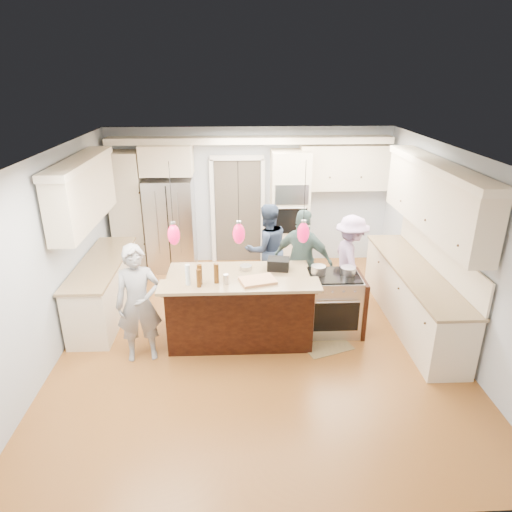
{
  "coord_description": "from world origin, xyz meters",
  "views": [
    {
      "loc": [
        -0.27,
        -5.83,
        3.66
      ],
      "look_at": [
        0.0,
        0.35,
        1.15
      ],
      "focal_mm": 32.0,
      "sensor_mm": 36.0,
      "label": 1
    }
  ],
  "objects": [
    {
      "name": "person_range_side",
      "position": [
        1.6,
        1.08,
        0.76
      ],
      "size": [
        0.66,
        1.03,
        1.52
      ],
      "primitive_type": "imported",
      "rotation": [
        0.0,
        0.0,
        1.67
      ],
      "color": "#B192C5",
      "rests_on": "ground"
    },
    {
      "name": "cutting_board",
      "position": [
        -0.01,
        -0.47,
        1.14
      ],
      "size": [
        0.52,
        0.43,
        0.03
      ],
      "primitive_type": "cube",
      "rotation": [
        0.0,
        0.0,
        0.27
      ],
      "color": "tan",
      "rests_on": "kitchen_island"
    },
    {
      "name": "person_far_left",
      "position": [
        0.24,
        1.48,
        0.81
      ],
      "size": [
        0.95,
        0.84,
        1.62
      ],
      "primitive_type": "imported",
      "rotation": [
        0.0,
        0.0,
        3.48
      ],
      "color": "navy",
      "rests_on": "ground"
    },
    {
      "name": "beer_bottle_b",
      "position": [
        -0.77,
        -0.58,
        1.24
      ],
      "size": [
        0.06,
        0.06,
        0.24
      ],
      "primitive_type": "cylinder",
      "rotation": [
        0.0,
        0.0,
        -0.06
      ],
      "color": "#492A0D",
      "rests_on": "kitchen_island"
    },
    {
      "name": "left_cabinets",
      "position": [
        -2.44,
        0.8,
        1.06
      ],
      "size": [
        0.64,
        2.3,
        2.51
      ],
      "color": "beige",
      "rests_on": "ground"
    },
    {
      "name": "island_range",
      "position": [
        1.16,
        0.15,
        0.46
      ],
      "size": [
        0.82,
        0.71,
        0.92
      ],
      "color": "#B7B7BC",
      "rests_on": "ground"
    },
    {
      "name": "pendant_lights",
      "position": [
        -0.25,
        -0.51,
        1.8
      ],
      "size": [
        1.75,
        0.15,
        1.03
      ],
      "color": "black",
      "rests_on": "ground"
    },
    {
      "name": "person_bar_end",
      "position": [
        -1.58,
        -0.45,
        0.82
      ],
      "size": [
        0.65,
        0.49,
        1.64
      ],
      "primitive_type": "imported",
      "rotation": [
        0.0,
        0.0,
        0.17
      ],
      "color": "gray",
      "rests_on": "ground"
    },
    {
      "name": "room_shell",
      "position": [
        0.0,
        0.0,
        1.82
      ],
      "size": [
        5.54,
        6.04,
        2.72
      ],
      "color": "#B2BCC6",
      "rests_on": "ground"
    },
    {
      "name": "pot_large",
      "position": [
        0.9,
        0.19,
        0.98
      ],
      "size": [
        0.21,
        0.21,
        0.12
      ],
      "primitive_type": "cylinder",
      "color": "#B7B7BC",
      "rests_on": "island_range"
    },
    {
      "name": "refrigerator",
      "position": [
        -1.55,
        2.64,
        0.9
      ],
      "size": [
        0.9,
        0.7,
        1.8
      ],
      "primitive_type": "cube",
      "color": "#B7B7BC",
      "rests_on": "ground"
    },
    {
      "name": "drink_can",
      "position": [
        -0.42,
        -0.51,
        1.19
      ],
      "size": [
        0.08,
        0.08,
        0.13
      ],
      "primitive_type": "cylinder",
      "rotation": [
        0.0,
        0.0,
        -0.22
      ],
      "color": "#B7B7BC",
      "rests_on": "kitchen_island"
    },
    {
      "name": "beer_bottle_c",
      "position": [
        -0.55,
        -0.47,
        1.25
      ],
      "size": [
        0.08,
        0.08,
        0.27
      ],
      "primitive_type": "cylinder",
      "rotation": [
        0.0,
        0.0,
        0.14
      ],
      "color": "#492A0D",
      "rests_on": "kitchen_island"
    },
    {
      "name": "right_counter_run",
      "position": [
        2.44,
        0.3,
        1.06
      ],
      "size": [
        0.64,
        3.1,
        2.51
      ],
      "color": "beige",
      "rests_on": "ground"
    },
    {
      "name": "beer_bottle_a",
      "position": [
        -0.76,
        -0.5,
        1.25
      ],
      "size": [
        0.07,
        0.07,
        0.27
      ],
      "primitive_type": "cylinder",
      "rotation": [
        0.0,
        0.0,
        0.12
      ],
      "color": "#492A0D",
      "rests_on": "kitchen_island"
    },
    {
      "name": "floor_rug",
      "position": [
        0.9,
        -0.06,
        0.01
      ],
      "size": [
        0.97,
        1.15,
        0.01
      ],
      "primitive_type": "cube",
      "rotation": [
        0.0,
        0.0,
        0.36
      ],
      "color": "#927D4F",
      "rests_on": "ground"
    },
    {
      "name": "back_upper_cabinets",
      "position": [
        -0.75,
        2.76,
        1.67
      ],
      "size": [
        5.3,
        0.61,
        2.54
      ],
      "color": "beige",
      "rests_on": "ground"
    },
    {
      "name": "pot_small",
      "position": [
        1.33,
        0.16,
        0.97
      ],
      "size": [
        0.22,
        0.22,
        0.11
      ],
      "primitive_type": "cylinder",
      "color": "#B7B7BC",
      "rests_on": "island_range"
    },
    {
      "name": "kitchen_island",
      "position": [
        -0.25,
        0.07,
        0.49
      ],
      "size": [
        2.1,
        1.46,
        1.12
      ],
      "color": "black",
      "rests_on": "ground"
    },
    {
      "name": "oven_column",
      "position": [
        0.75,
        2.67,
        1.15
      ],
      "size": [
        0.72,
        0.69,
        2.3
      ],
      "color": "beige",
      "rests_on": "ground"
    },
    {
      "name": "person_far_right",
      "position": [
        0.77,
        0.85,
        0.85
      ],
      "size": [
        1.07,
        0.83,
        1.69
      ],
      "primitive_type": "imported",
      "rotation": [
        0.0,
        0.0,
        2.65
      ],
      "color": "#496664",
      "rests_on": "ground"
    },
    {
      "name": "water_bottle",
      "position": [
        -0.91,
        -0.51,
        1.26
      ],
      "size": [
        0.07,
        0.07,
        0.28
      ],
      "primitive_type": "cylinder",
      "rotation": [
        0.0,
        0.0,
        0.16
      ],
      "color": "silver",
      "rests_on": "kitchen_island"
    },
    {
      "name": "ground_plane",
      "position": [
        0.0,
        0.0,
        0.0
      ],
      "size": [
        6.0,
        6.0,
        0.0
      ],
      "primitive_type": "plane",
      "color": "#AB6F2F",
      "rests_on": "ground"
    }
  ]
}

